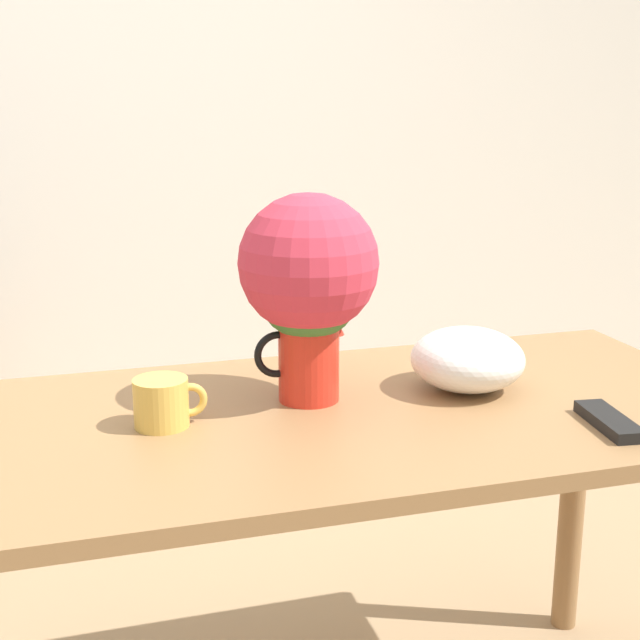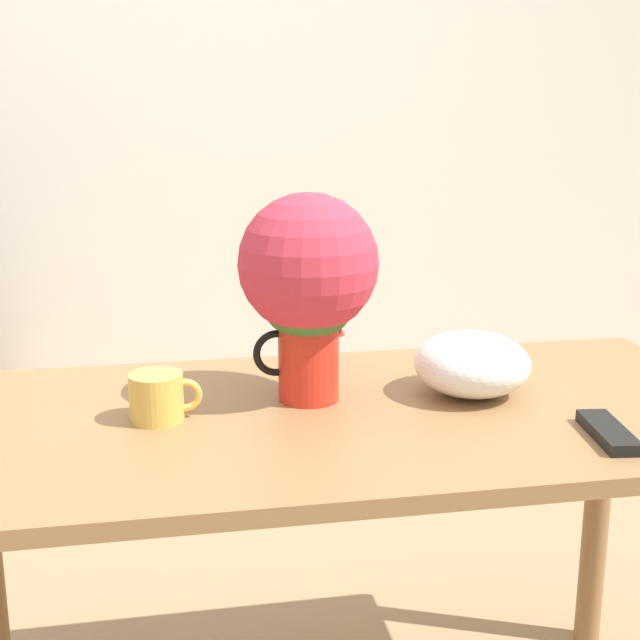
% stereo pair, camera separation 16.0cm
% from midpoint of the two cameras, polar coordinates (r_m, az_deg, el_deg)
% --- Properties ---
extents(wall_back, '(8.00, 0.05, 2.60)m').
position_cam_midpoint_polar(wall_back, '(3.37, -14.46, 14.25)').
color(wall_back, silver).
rests_on(wall_back, ground_plane).
extents(table, '(1.47, 0.71, 0.74)m').
position_cam_midpoint_polar(table, '(1.62, -1.40, -9.36)').
color(table, olive).
rests_on(table, ground_plane).
extents(flower_vase, '(0.25, 0.25, 0.38)m').
position_cam_midpoint_polar(flower_vase, '(1.58, -3.65, 2.64)').
color(flower_vase, red).
rests_on(flower_vase, table).
extents(coffee_mug, '(0.12, 0.09, 0.08)m').
position_cam_midpoint_polar(coffee_mug, '(1.54, -13.00, -5.22)').
color(coffee_mug, gold).
rests_on(coffee_mug, table).
extents(white_bowl, '(0.22, 0.22, 0.12)m').
position_cam_midpoint_polar(white_bowl, '(1.69, 6.76, -2.55)').
color(white_bowl, white).
rests_on(white_bowl, table).
extents(remote_control, '(0.07, 0.17, 0.02)m').
position_cam_midpoint_polar(remote_control, '(1.56, 15.26, -6.32)').
color(remote_control, black).
rests_on(remote_control, table).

